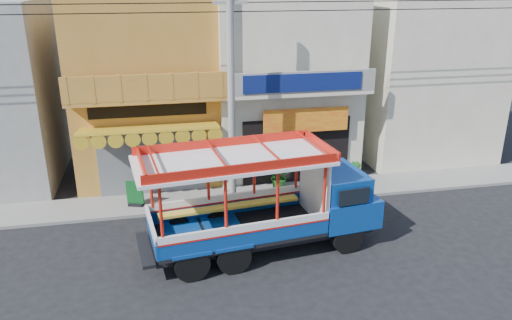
{
  "coord_description": "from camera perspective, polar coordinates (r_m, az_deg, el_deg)",
  "views": [
    {
      "loc": [
        -3.68,
        -14.2,
        8.43
      ],
      "look_at": [
        -0.25,
        2.5,
        2.14
      ],
      "focal_mm": 35.0,
      "sensor_mm": 36.0,
      "label": 1
    }
  ],
  "objects": [
    {
      "name": "ground",
      "position": [
        16.91,
        2.58,
        -9.67
      ],
      "size": [
        90.0,
        90.0,
        0.0
      ],
      "primitive_type": "plane",
      "color": "black",
      "rests_on": "ground"
    },
    {
      "name": "filler_building_right",
      "position": [
        25.98,
        18.07,
        9.0
      ],
      "size": [
        6.0,
        6.0,
        7.6
      ],
      "primitive_type": "cube",
      "color": "beige",
      "rests_on": "ground"
    },
    {
      "name": "songthaew_truck",
      "position": [
        16.02,
        2.56,
        -4.55
      ],
      "size": [
        7.86,
        3.34,
        3.56
      ],
      "color": "black",
      "rests_on": "ground"
    },
    {
      "name": "potted_plant_b",
      "position": [
        21.05,
        11.35,
        -1.75
      ],
      "size": [
        0.8,
        0.8,
        1.14
      ],
      "primitive_type": "imported",
      "rotation": [
        0.0,
        0.0,
        2.36
      ],
      "color": "#1E5B1A",
      "rests_on": "sidewalk"
    },
    {
      "name": "green_sign",
      "position": [
        19.71,
        -13.65,
        -3.96
      ],
      "size": [
        0.64,
        0.46,
        1.0
      ],
      "color": "black",
      "rests_on": "sidewalk"
    },
    {
      "name": "utility_pole",
      "position": [
        18.05,
        -2.41,
        9.38
      ],
      "size": [
        28.0,
        0.26,
        9.0
      ],
      "color": "gray",
      "rests_on": "ground"
    },
    {
      "name": "shophouse_left",
      "position": [
        22.58,
        -12.34,
        8.75
      ],
      "size": [
        6.0,
        7.5,
        8.24
      ],
      "color": "#AB7626",
      "rests_on": "ground"
    },
    {
      "name": "sidewalk",
      "position": [
        20.36,
        -0.15,
        -4.02
      ],
      "size": [
        30.0,
        2.0,
        0.12
      ],
      "primitive_type": "cube",
      "color": "slate",
      "rests_on": "ground"
    },
    {
      "name": "shophouse_right",
      "position": [
        23.28,
        2.77,
        9.52
      ],
      "size": [
        6.0,
        6.75,
        8.24
      ],
      "color": "beige",
      "rests_on": "ground"
    },
    {
      "name": "potted_plant_a",
      "position": [
        20.68,
        2.66,
        -1.87
      ],
      "size": [
        1.26,
        1.23,
        1.06
      ],
      "primitive_type": "imported",
      "rotation": [
        0.0,
        0.0,
        0.63
      ],
      "color": "#1E5B1A",
      "rests_on": "sidewalk"
    },
    {
      "name": "party_pilaster",
      "position": [
        19.74,
        -3.53,
        7.24
      ],
      "size": [
        0.35,
        0.3,
        8.0
      ],
      "primitive_type": "cube",
      "color": "beige",
      "rests_on": "ground"
    }
  ]
}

